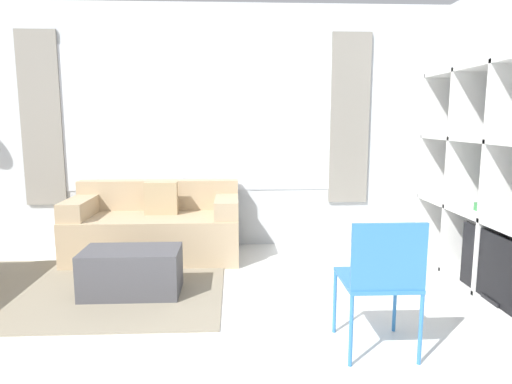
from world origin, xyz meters
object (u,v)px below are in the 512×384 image
couch_main (156,228)px  folding_chair (381,274)px  shelving_unit (512,186)px  ottoman (132,272)px

couch_main → folding_chair: bearing=-51.2°
shelving_unit → couch_main: bearing=157.9°
shelving_unit → ottoman: 3.16m
couch_main → ottoman: bearing=-91.1°
shelving_unit → ottoman: size_ratio=3.13×
shelving_unit → folding_chair: shelving_unit is taller
couch_main → folding_chair: size_ratio=2.02×
shelving_unit → folding_chair: 1.66m
ottoman → folding_chair: size_ratio=0.92×
shelving_unit → folding_chair: size_ratio=2.88×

